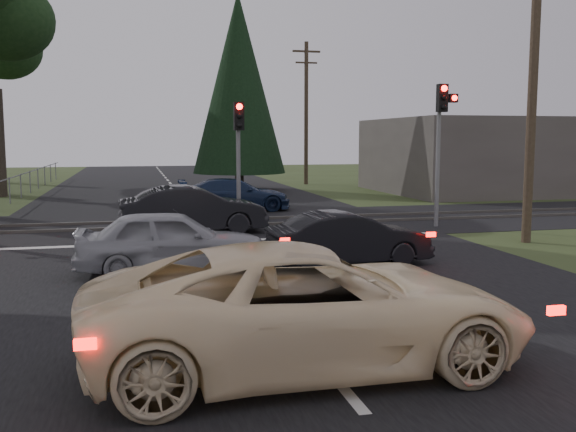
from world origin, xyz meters
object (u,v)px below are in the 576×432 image
object	(u,v)px
cream_coupe	(309,307)
dark_car_far	(193,210)
traffic_signal_center	(239,143)
utility_pole_near	(533,74)
utility_pole_mid	(306,110)
traffic_signal_right	(442,127)
silver_car	(171,241)
utility_pole_far	(242,121)
blue_sedan	(235,195)
dark_hatchback	(349,239)

from	to	relation	value
cream_coupe	dark_car_far	distance (m)	12.14
traffic_signal_center	utility_pole_near	bearing A→B (deg)	-31.95
utility_pole_near	utility_pole_mid	bearing A→B (deg)	90.00
traffic_signal_right	silver_car	distance (m)	10.89
traffic_signal_center	utility_pole_far	size ratio (longest dim) A/B	0.46
traffic_signal_right	cream_coupe	distance (m)	14.26
utility_pole_mid	blue_sedan	distance (m)	16.23
traffic_signal_center	utility_pole_far	xyz separation A→B (m)	(7.50, 44.32, 1.92)
traffic_signal_right	utility_pole_far	distance (m)	45.56
traffic_signal_right	dark_hatchback	world-z (taller)	traffic_signal_right
traffic_signal_right	blue_sedan	xyz separation A→B (m)	(-5.90, 6.39, -2.66)
dark_hatchback	silver_car	distance (m)	4.06
cream_coupe	dark_hatchback	world-z (taller)	cream_coupe
traffic_signal_right	traffic_signal_center	bearing A→B (deg)	169.59
traffic_signal_right	cream_coupe	bearing A→B (deg)	-123.49
cream_coupe	dark_car_far	world-z (taller)	cream_coupe
utility_pole_near	utility_pole_far	bearing A→B (deg)	90.00
utility_pole_mid	dark_car_far	bearing A→B (deg)	-114.30
silver_car	dark_car_far	bearing A→B (deg)	-8.41
cream_coupe	dark_hatchback	bearing A→B (deg)	-24.02
utility_pole_mid	utility_pole_near	bearing A→B (deg)	-90.00
traffic_signal_right	utility_pole_near	world-z (taller)	utility_pole_near
utility_pole_far	dark_car_far	xyz separation A→B (m)	(-9.08, -45.10, -3.99)
utility_pole_far	dark_hatchback	distance (m)	51.53
traffic_signal_center	cream_coupe	world-z (taller)	traffic_signal_center
utility_pole_near	silver_car	bearing A→B (deg)	-169.53
utility_pole_mid	blue_sedan	size ratio (longest dim) A/B	1.99
utility_pole_far	dark_car_far	world-z (taller)	utility_pole_far
cream_coupe	blue_sedan	size ratio (longest dim) A/B	1.27
utility_pole_mid	dark_car_far	world-z (taller)	utility_pole_mid
utility_pole_mid	utility_pole_far	distance (m)	25.00
traffic_signal_right	utility_pole_mid	bearing A→B (deg)	87.34
traffic_signal_right	dark_hatchback	size ratio (longest dim) A/B	1.24
traffic_signal_center	utility_pole_mid	world-z (taller)	utility_pole_mid
utility_pole_far	blue_sedan	bearing A→B (deg)	-99.93
utility_pole_near	traffic_signal_right	bearing A→B (deg)	105.34
utility_pole_near	utility_pole_mid	world-z (taller)	same
utility_pole_near	blue_sedan	size ratio (longest dim) A/B	1.99
utility_pole_near	dark_hatchback	bearing A→B (deg)	-161.56
traffic_signal_right	silver_car	world-z (taller)	traffic_signal_right
traffic_signal_right	traffic_signal_center	size ratio (longest dim) A/B	1.15
utility_pole_mid	cream_coupe	distance (m)	33.62
traffic_signal_right	silver_car	size ratio (longest dim) A/B	1.14
blue_sedan	traffic_signal_center	bearing A→B (deg)	174.23
utility_pole_near	blue_sedan	bearing A→B (deg)	124.80
traffic_signal_center	blue_sedan	size ratio (longest dim) A/B	0.91
traffic_signal_center	silver_car	world-z (taller)	traffic_signal_center
traffic_signal_center	dark_car_far	xyz separation A→B (m)	(-1.58, -0.78, -2.07)
traffic_signal_right	blue_sedan	distance (m)	9.09
dark_hatchback	dark_car_far	bearing A→B (deg)	23.46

